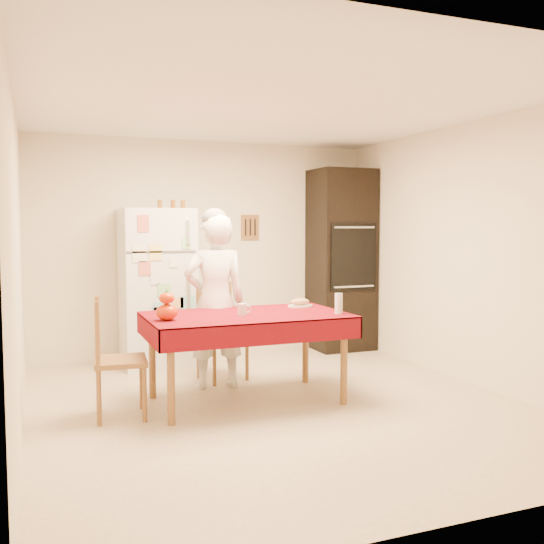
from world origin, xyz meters
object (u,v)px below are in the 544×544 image
refrigerator (157,287)px  coffee_mug (242,310)px  chair_far (219,328)px  oven_cabinet (341,260)px  dining_table (246,322)px  wine_glass (339,303)px  pumpkin_lower (167,312)px  seated_woman (215,302)px  bread_plate (300,306)px  chair_left (112,354)px

refrigerator → coffee_mug: size_ratio=17.00×
refrigerator → chair_far: refrigerator is taller
oven_cabinet → coffee_mug: size_ratio=22.00×
refrigerator → dining_table: 1.75m
oven_cabinet → chair_far: (-1.82, -0.87, -0.59)m
refrigerator → wine_glass: bearing=-58.4°
dining_table → coffee_mug: (-0.06, -0.07, 0.12)m
chair_far → pumpkin_lower: chair_far is taller
dining_table → pumpkin_lower: size_ratio=9.67×
dining_table → chair_far: 0.88m
dining_table → seated_woman: size_ratio=1.05×
seated_woman → bread_plate: seated_woman is taller
wine_glass → seated_woman: bearing=137.0°
chair_left → seated_woman: 1.21m
seated_woman → bread_plate: (0.73, -0.30, -0.04)m
chair_far → seated_woman: bearing=-124.4°
refrigerator → oven_cabinet: oven_cabinet is taller
dining_table → seated_woman: 0.57m
dining_table → wine_glass: 0.81m
seated_woman → wine_glass: 1.19m
oven_cabinet → dining_table: oven_cabinet is taller
oven_cabinet → wine_glass: 2.28m
chair_left → wine_glass: size_ratio=5.40×
chair_far → pumpkin_lower: size_ratio=5.40×
dining_table → chair_left: size_ratio=1.79×
seated_woman → dining_table: bearing=105.6°
refrigerator → seated_woman: 1.18m
chair_left → wine_glass: 1.93m
seated_woman → pumpkin_lower: (-0.59, -0.64, 0.02)m
chair_left → bread_plate: (1.75, 0.29, 0.26)m
chair_far → bread_plate: bearing=-57.4°
dining_table → oven_cabinet: bearing=43.3°
chair_far → chair_left: same height
wine_glass → dining_table: bearing=160.4°
chair_far → chair_left: (-1.14, -0.91, 0.00)m
refrigerator → pumpkin_lower: size_ratio=9.67×
oven_cabinet → bread_plate: bearing=-129.3°
chair_far → wine_glass: (0.74, -1.12, 0.34)m
refrigerator → chair_left: refrigerator is taller
chair_left → seated_woman: bearing=-53.9°
refrigerator → coffee_mug: 1.80m
seated_woman → refrigerator: bearing=-70.7°
seated_woman → wine_glass: (0.87, -0.81, 0.04)m
coffee_mug → pumpkin_lower: 0.65m
bread_plate → dining_table: bearing=-158.6°
dining_table → wine_glass: wine_glass is taller
dining_table → chair_left: chair_left is taller
seated_woman → coffee_mug: seated_woman is taller
dining_table → chair_far: (0.01, 0.86, -0.18)m
wine_glass → coffee_mug: bearing=166.7°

